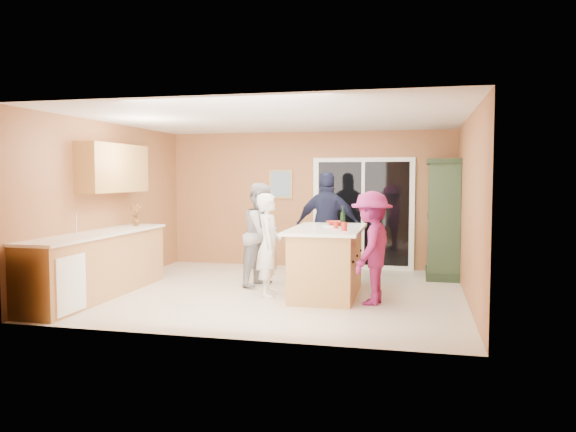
% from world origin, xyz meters
% --- Properties ---
extents(floor, '(5.50, 5.50, 0.00)m').
position_xyz_m(floor, '(0.00, 0.00, 0.00)').
color(floor, beige).
rests_on(floor, ground).
extents(ceiling, '(5.50, 5.00, 0.10)m').
position_xyz_m(ceiling, '(0.00, 0.00, 2.60)').
color(ceiling, silver).
rests_on(ceiling, wall_back).
extents(wall_back, '(5.50, 0.10, 2.60)m').
position_xyz_m(wall_back, '(0.00, 2.50, 1.30)').
color(wall_back, '#BF7F4F').
rests_on(wall_back, ground).
extents(wall_front, '(5.50, 0.10, 2.60)m').
position_xyz_m(wall_front, '(0.00, -2.50, 1.30)').
color(wall_front, '#BF7F4F').
rests_on(wall_front, ground).
extents(wall_left, '(0.10, 5.00, 2.60)m').
position_xyz_m(wall_left, '(-2.75, 0.00, 1.30)').
color(wall_left, '#BF7F4F').
rests_on(wall_left, ground).
extents(wall_right, '(0.10, 5.00, 2.60)m').
position_xyz_m(wall_right, '(2.75, 0.00, 1.30)').
color(wall_right, '#BF7F4F').
rests_on(wall_right, ground).
extents(left_cabinet_run, '(0.65, 3.05, 1.24)m').
position_xyz_m(left_cabinet_run, '(-2.45, -1.05, 0.46)').
color(left_cabinet_run, '#BA7E48').
rests_on(left_cabinet_run, floor).
extents(upper_cabinets, '(0.35, 1.60, 0.75)m').
position_xyz_m(upper_cabinets, '(-2.58, -0.20, 1.88)').
color(upper_cabinets, '#BA7E48').
rests_on(upper_cabinets, wall_left).
extents(sliding_door, '(1.90, 0.07, 2.10)m').
position_xyz_m(sliding_door, '(1.05, 2.46, 1.05)').
color(sliding_door, white).
rests_on(sliding_door, floor).
extents(framed_picture, '(0.46, 0.04, 0.56)m').
position_xyz_m(framed_picture, '(-0.55, 2.48, 1.60)').
color(framed_picture, tan).
rests_on(framed_picture, wall_back).
extents(kitchen_island, '(1.06, 1.91, 1.00)m').
position_xyz_m(kitchen_island, '(0.77, -0.03, 0.47)').
color(kitchen_island, '#BA7E48').
rests_on(kitchen_island, floor).
extents(green_hutch, '(0.59, 1.11, 2.04)m').
position_xyz_m(green_hutch, '(2.49, 1.90, 0.99)').
color(green_hutch, '#223824').
rests_on(green_hutch, floor).
extents(woman_white, '(0.45, 0.60, 1.50)m').
position_xyz_m(woman_white, '(-0.05, -0.29, 0.75)').
color(woman_white, white).
rests_on(woman_white, floor).
extents(woman_grey, '(0.81, 0.93, 1.64)m').
position_xyz_m(woman_grey, '(-0.35, 0.45, 0.82)').
color(woman_grey, gray).
rests_on(woman_grey, floor).
extents(woman_navy, '(1.07, 0.45, 1.83)m').
position_xyz_m(woman_navy, '(0.61, 1.03, 0.91)').
color(woman_navy, '#191C37').
rests_on(woman_navy, floor).
extents(woman_magenta, '(0.76, 1.09, 1.55)m').
position_xyz_m(woman_magenta, '(1.45, -0.46, 0.77)').
color(woman_magenta, '#881D67').
rests_on(woman_magenta, floor).
extents(serving_bowl, '(0.36, 0.36, 0.07)m').
position_xyz_m(serving_bowl, '(0.83, 0.33, 1.03)').
color(serving_bowl, '#AC1E13').
rests_on(serving_bowl, kitchen_island).
extents(tulip_vase, '(0.20, 0.14, 0.37)m').
position_xyz_m(tulip_vase, '(-2.45, 0.25, 1.13)').
color(tulip_vase, red).
rests_on(tulip_vase, left_cabinet_run).
extents(tumbler_near, '(0.10, 0.10, 0.12)m').
position_xyz_m(tumbler_near, '(1.07, -0.44, 1.06)').
color(tumbler_near, '#AC1E13').
rests_on(tumbler_near, kitchen_island).
extents(tumbler_far, '(0.07, 0.07, 0.10)m').
position_xyz_m(tumbler_far, '(0.91, -0.12, 1.05)').
color(tumbler_far, '#AC1E13').
rests_on(tumbler_far, kitchen_island).
extents(wine_bottle, '(0.07, 0.07, 0.30)m').
position_xyz_m(wine_bottle, '(0.98, 0.15, 1.12)').
color(wine_bottle, black).
rests_on(wine_bottle, kitchen_island).
extents(white_plate, '(0.23, 0.23, 0.01)m').
position_xyz_m(white_plate, '(0.78, 0.18, 1.00)').
color(white_plate, silver).
rests_on(white_plate, kitchen_island).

